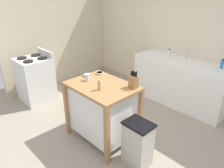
% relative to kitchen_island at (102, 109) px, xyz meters
% --- Properties ---
extents(ground_plane, '(6.01, 6.01, 0.00)m').
position_rel_kitchen_island_xyz_m(ground_plane, '(0.10, -0.00, -0.50)').
color(ground_plane, gray).
rests_on(ground_plane, ground).
extents(wall_back, '(5.01, 0.10, 2.60)m').
position_rel_kitchen_island_xyz_m(wall_back, '(0.10, 2.18, 0.80)').
color(wall_back, beige).
rests_on(wall_back, ground).
extents(wall_left, '(0.10, 2.78, 2.60)m').
position_rel_kitchen_island_xyz_m(wall_left, '(-2.41, 0.79, 0.80)').
color(wall_left, beige).
rests_on(wall_left, ground).
extents(kitchen_island, '(0.97, 0.71, 0.90)m').
position_rel_kitchen_island_xyz_m(kitchen_island, '(0.00, 0.00, 0.00)').
color(kitchen_island, '#9E7042').
rests_on(kitchen_island, ground).
extents(knife_block, '(0.11, 0.09, 0.25)m').
position_rel_kitchen_island_xyz_m(knife_block, '(0.37, 0.26, 0.49)').
color(knife_block, '#9E7042').
rests_on(knife_block, kitchen_island).
extents(bowl_ceramic_small, '(0.11, 0.11, 0.03)m').
position_rel_kitchen_island_xyz_m(bowl_ceramic_small, '(-0.40, 0.05, 0.41)').
color(bowl_ceramic_small, gray).
rests_on(bowl_ceramic_small, kitchen_island).
extents(bowl_stoneware_deep, '(0.11, 0.11, 0.03)m').
position_rel_kitchen_island_xyz_m(bowl_stoneware_deep, '(-0.33, 0.24, 0.41)').
color(bowl_stoneware_deep, beige).
rests_on(bowl_stoneware_deep, kitchen_island).
extents(drinking_cup, '(0.07, 0.07, 0.10)m').
position_rel_kitchen_island_xyz_m(drinking_cup, '(-0.26, -0.05, 0.45)').
color(drinking_cup, silver).
rests_on(drinking_cup, kitchen_island).
extents(pepper_grinder, '(0.04, 0.04, 0.15)m').
position_rel_kitchen_island_xyz_m(pepper_grinder, '(0.09, -0.13, 0.47)').
color(pepper_grinder, tan).
rests_on(pepper_grinder, kitchen_island).
extents(trash_bin, '(0.36, 0.28, 0.63)m').
position_rel_kitchen_island_xyz_m(trash_bin, '(0.73, -0.04, -0.19)').
color(trash_bin, '#B7B2A8').
rests_on(trash_bin, ground).
extents(sink_counter, '(1.83, 0.60, 0.89)m').
position_rel_kitchen_island_xyz_m(sink_counter, '(0.22, 1.83, -0.06)').
color(sink_counter, white).
rests_on(sink_counter, ground).
extents(sink_faucet, '(0.02, 0.02, 0.22)m').
position_rel_kitchen_island_xyz_m(sink_faucet, '(0.22, 1.97, 0.49)').
color(sink_faucet, '#B7BCC1').
rests_on(sink_faucet, sink_counter).
extents(bottle_hand_soap, '(0.05, 0.05, 0.17)m').
position_rel_kitchen_island_xyz_m(bottle_hand_soap, '(0.88, 1.94, 0.46)').
color(bottle_hand_soap, blue).
rests_on(bottle_hand_soap, sink_counter).
extents(bottle_dish_soap, '(0.05, 0.05, 0.17)m').
position_rel_kitchen_island_xyz_m(bottle_dish_soap, '(-0.10, 1.85, 0.46)').
color(bottle_dish_soap, white).
rests_on(bottle_dish_soap, sink_counter).
extents(stove, '(0.60, 0.60, 1.01)m').
position_rel_kitchen_island_xyz_m(stove, '(-1.86, -0.16, -0.05)').
color(stove, silver).
rests_on(stove, ground).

